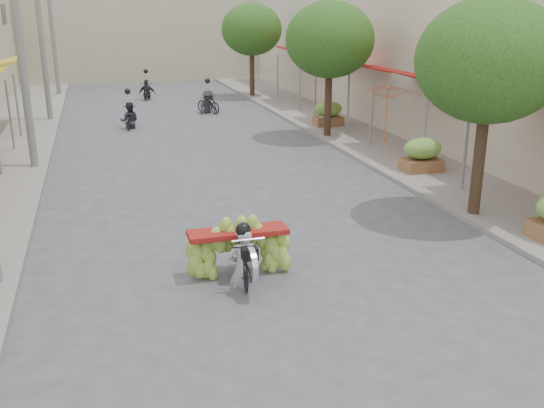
% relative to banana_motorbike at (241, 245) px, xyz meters
% --- Properties ---
extents(ground, '(120.00, 120.00, 0.00)m').
position_rel_banana_motorbike_xyz_m(ground, '(0.95, -2.12, -0.69)').
color(ground, '#535357').
rests_on(ground, ground).
extents(sidewalk_right, '(4.00, 60.00, 0.12)m').
position_rel_banana_motorbike_xyz_m(sidewalk_right, '(7.95, 12.88, -0.63)').
color(sidewalk_right, gray).
rests_on(sidewalk_right, ground).
extents(shophouse_row_right, '(9.77, 40.00, 6.00)m').
position_rel_banana_motorbike_xyz_m(shophouse_row_right, '(12.94, 11.88, 2.31)').
color(shophouse_row_right, beige).
rests_on(shophouse_row_right, ground).
extents(far_building, '(20.00, 6.00, 7.00)m').
position_rel_banana_motorbike_xyz_m(far_building, '(0.95, 35.88, 2.81)').
color(far_building, '#B5AC8F').
rests_on(far_building, ground).
extents(utility_pole_mid, '(0.60, 0.24, 8.00)m').
position_rel_banana_motorbike_xyz_m(utility_pole_mid, '(-4.45, 9.88, 3.34)').
color(utility_pole_mid, slate).
rests_on(utility_pole_mid, ground).
extents(utility_pole_far, '(0.60, 0.24, 8.00)m').
position_rel_banana_motorbike_xyz_m(utility_pole_far, '(-4.45, 18.88, 3.34)').
color(utility_pole_far, slate).
rests_on(utility_pole_far, ground).
extents(utility_pole_back, '(0.60, 0.24, 8.00)m').
position_rel_banana_motorbike_xyz_m(utility_pole_back, '(-4.45, 27.88, 3.34)').
color(utility_pole_back, slate).
rests_on(utility_pole_back, ground).
extents(street_tree_near, '(3.40, 3.40, 5.25)m').
position_rel_banana_motorbike_xyz_m(street_tree_near, '(6.35, 1.88, 3.09)').
color(street_tree_near, '#3A2719').
rests_on(street_tree_near, ground).
extents(street_tree_mid, '(3.40, 3.40, 5.25)m').
position_rel_banana_motorbike_xyz_m(street_tree_mid, '(6.35, 11.88, 3.09)').
color(street_tree_mid, '#3A2719').
rests_on(street_tree_mid, ground).
extents(street_tree_far, '(3.40, 3.40, 5.25)m').
position_rel_banana_motorbike_xyz_m(street_tree_far, '(6.35, 23.88, 3.09)').
color(street_tree_far, '#3A2719').
rests_on(street_tree_far, ground).
extents(produce_crate_mid, '(1.20, 0.88, 1.16)m').
position_rel_banana_motorbike_xyz_m(produce_crate_mid, '(7.15, 5.88, 0.02)').
color(produce_crate_mid, brown).
rests_on(produce_crate_mid, ground).
extents(produce_crate_far, '(1.20, 0.88, 1.16)m').
position_rel_banana_motorbike_xyz_m(produce_crate_far, '(7.15, 13.88, 0.02)').
color(produce_crate_far, brown).
rests_on(produce_crate_far, ground).
extents(banana_motorbike, '(2.20, 1.77, 2.04)m').
position_rel_banana_motorbike_xyz_m(banana_motorbike, '(0.00, 0.00, 0.00)').
color(banana_motorbike, black).
rests_on(banana_motorbike, ground).
extents(market_umbrella, '(2.25, 2.25, 1.94)m').
position_rel_banana_motorbike_xyz_m(market_umbrella, '(6.87, 7.82, 1.88)').
color(market_umbrella, '#D9491D').
rests_on(market_umbrella, ground).
extents(pedestrian, '(1.02, 0.76, 1.83)m').
position_rel_banana_motorbike_xyz_m(pedestrian, '(6.98, 13.84, 0.35)').
color(pedestrian, beige).
rests_on(pedestrian, ground).
extents(bg_motorbike_a, '(0.86, 1.67, 1.95)m').
position_rel_banana_motorbike_xyz_m(bg_motorbike_a, '(-1.07, 16.21, 0.06)').
color(bg_motorbike_a, black).
rests_on(bg_motorbike_a, ground).
extents(bg_motorbike_b, '(1.24, 1.59, 1.95)m').
position_rel_banana_motorbike_xyz_m(bg_motorbike_b, '(2.89, 19.09, 0.17)').
color(bg_motorbike_b, black).
rests_on(bg_motorbike_b, ground).
extents(bg_motorbike_c, '(1.06, 1.64, 1.95)m').
position_rel_banana_motorbike_xyz_m(bg_motorbike_c, '(0.42, 24.67, 0.12)').
color(bg_motorbike_c, black).
rests_on(bg_motorbike_c, ground).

